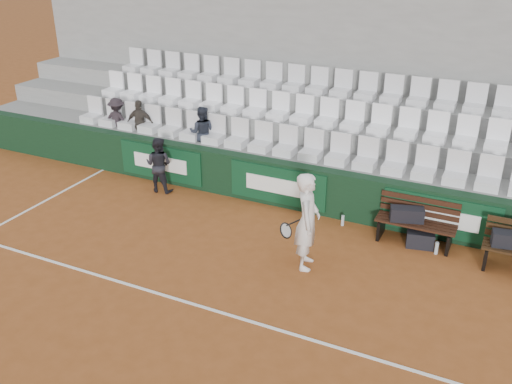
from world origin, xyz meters
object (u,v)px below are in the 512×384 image
Objects in this scene: sports_bag_right at (509,240)px; sports_bag_ground at (420,239)px; bench_left at (415,233)px; spectator_a at (116,103)px; water_bottle_far at (437,248)px; water_bottle_near at (343,220)px; spectator_b at (139,106)px; spectator_c at (201,114)px; tennis_player at (307,221)px; ball_kid at (159,165)px; sports_bag_left at (407,214)px.

sports_bag_right is 1.58m from sports_bag_ground.
spectator_a is (-7.71, 0.95, 1.35)m from bench_left.
water_bottle_far is 0.21× the size of spectator_a.
sports_bag_right is 2.35× the size of water_bottle_far.
bench_left is at bearing -3.56° from water_bottle_near.
water_bottle_far is 7.71m from spectator_b.
sports_bag_right is at bearing 170.33° from spectator_a.
sports_bag_ground is at bearing 169.88° from spectator_a.
water_bottle_near is at bearing 156.73° from spectator_b.
spectator_c reaches higher than sports_bag_right.
spectator_a is (-6.12, 2.61, 0.68)m from tennis_player.
sports_bag_ground is at bearing -30.57° from bench_left.
spectator_a is at bearing 172.50° from sports_bag_ground.
water_bottle_near is 5.81m from spectator_b.
ball_kid is at bearing -177.58° from water_bottle_near.
spectator_b reaches higher than tennis_player.
spectator_a is at bearing -18.91° from spectator_c.
tennis_player reaches higher than bench_left.
sports_bag_left reaches higher than water_bottle_far.
bench_left is 2.40× the size of sports_bag_left.
tennis_player is (-2.06, -1.42, 0.78)m from water_bottle_far.
sports_bag_ground is 2.45m from tennis_player.
tennis_player reaches higher than sports_bag_ground.
sports_bag_right is 9.48m from spectator_a.
water_bottle_far is 0.19× the size of ball_kid.
sports_bag_left is 0.50× the size of spectator_c.
tennis_player is (-1.60, -1.65, 0.67)m from bench_left.
spectator_b is 0.94× the size of spectator_c.
spectator_b is (-7.01, 0.95, 1.37)m from bench_left.
spectator_a reaches higher than bench_left.
water_bottle_near is 0.18× the size of spectator_c.
tennis_player is at bearing -145.35° from water_bottle_far.
sports_bag_right is 2.54× the size of water_bottle_near.
bench_left is 7.21m from spectator_b.
spectator_c is at bearing 144.44° from tennis_player.
bench_left is at bearing 149.43° from sports_bag_ground.
water_bottle_near is (-1.59, 0.17, -0.04)m from sports_bag_ground.
sports_bag_left reaches higher than bench_left.
spectator_c reaches higher than ball_kid.
bench_left is 5.81m from ball_kid.
bench_left is at bearing 157.82° from spectator_b.
spectator_a is at bearing 171.76° from water_bottle_far.
bench_left is 0.83× the size of tennis_player.
sports_bag_right is 0.45× the size of ball_kid.
water_bottle_far is (1.92, -0.32, 0.01)m from water_bottle_near.
spectator_a reaches higher than water_bottle_far.
spectator_c is at bearing 169.13° from sports_bag_ground.
bench_left is 7.89m from spectator_a.
water_bottle_near is at bearing 148.24° from spectator_c.
sports_bag_right is 1.13× the size of sports_bag_ground.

